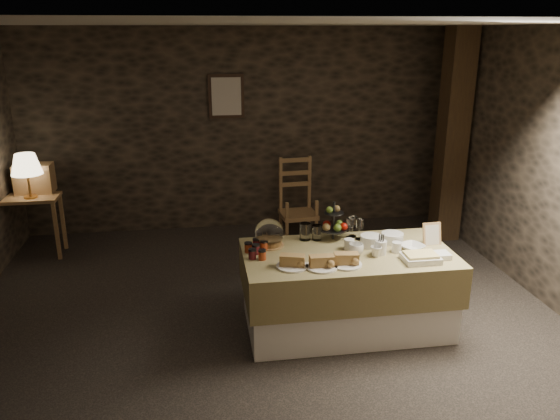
{
  "coord_description": "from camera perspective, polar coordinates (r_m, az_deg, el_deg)",
  "views": [
    {
      "loc": [
        -0.54,
        -4.55,
        2.55
      ],
      "look_at": [
        0.19,
        0.2,
        0.96
      ],
      "focal_mm": 35.0,
      "sensor_mm": 36.0,
      "label": 1
    }
  ],
  "objects": [
    {
      "name": "plate_stack_b",
      "position": [
        5.05,
        11.65,
        -2.84
      ],
      "size": [
        0.2,
        0.2,
        0.08
      ],
      "primitive_type": "cylinder",
      "color": "silver",
      "rests_on": "buffet_table"
    },
    {
      "name": "bowl",
      "position": [
        4.91,
        13.64,
        -3.8
      ],
      "size": [
        0.27,
        0.27,
        0.05
      ],
      "primitive_type": "imported",
      "rotation": [
        0.0,
        0.0,
        0.41
      ],
      "color": "silver",
      "rests_on": "buffet_table"
    },
    {
      "name": "tart_dish",
      "position": [
        4.69,
        14.49,
        -4.83
      ],
      "size": [
        0.3,
        0.22,
        0.07
      ],
      "color": "silver",
      "rests_on": "buffet_table"
    },
    {
      "name": "storage_jar_b",
      "position": [
        5.0,
        3.89,
        -2.37
      ],
      "size": [
        0.09,
        0.09,
        0.14
      ],
      "primitive_type": "cylinder",
      "color": "white",
      "rests_on": "buffet_table"
    },
    {
      "name": "wine_rack",
      "position": [
        7.02,
        -24.29,
        3.05
      ],
      "size": [
        0.42,
        0.26,
        0.34
      ],
      "primitive_type": "cube",
      "color": "olive",
      "rests_on": "console_table"
    },
    {
      "name": "ground_plane",
      "position": [
        5.24,
        -1.77,
        -10.8
      ],
      "size": [
        5.5,
        5.0,
        0.01
      ],
      "primitive_type": "cube",
      "color": "black",
      "rests_on": "ground"
    },
    {
      "name": "jam_jars",
      "position": [
        4.7,
        -2.47,
        -4.16
      ],
      "size": [
        0.2,
        0.32,
        0.07
      ],
      "color": "maroon",
      "rests_on": "buffet_table"
    },
    {
      "name": "cake_dome",
      "position": [
        4.84,
        -1.13,
        -2.59
      ],
      "size": [
        0.26,
        0.26,
        0.26
      ],
      "color": "olive",
      "rests_on": "buffet_table"
    },
    {
      "name": "console_table",
      "position": [
        6.94,
        -24.73,
        0.25
      ],
      "size": [
        0.68,
        0.39,
        0.73
      ],
      "color": "olive",
      "rests_on": "ground_plane"
    },
    {
      "name": "room_shell",
      "position": [
        4.69,
        -1.95,
        6.12
      ],
      "size": [
        5.52,
        5.02,
        2.6
      ],
      "color": "black",
      "rests_on": "ground"
    },
    {
      "name": "bread_platter_right",
      "position": [
        4.5,
        6.93,
        -5.27
      ],
      "size": [
        0.26,
        0.26,
        0.11
      ],
      "color": "silver",
      "rests_on": "buffet_table"
    },
    {
      "name": "cutlery_holder",
      "position": [
        4.76,
        10.48,
        -3.87
      ],
      "size": [
        0.1,
        0.1,
        0.12
      ],
      "primitive_type": "cylinder",
      "color": "silver",
      "rests_on": "buffet_table"
    },
    {
      "name": "chair",
      "position": [
        7.16,
        1.84,
        1.12
      ],
      "size": [
        0.48,
        0.46,
        0.76
      ],
      "rotation": [
        0.0,
        0.0,
        0.06
      ],
      "color": "olive",
      "rests_on": "ground_plane"
    },
    {
      "name": "cup_a",
      "position": [
        4.71,
        7.94,
        -4.08
      ],
      "size": [
        0.17,
        0.17,
        0.1
      ],
      "primitive_type": "imported",
      "rotation": [
        0.0,
        0.0,
        0.4
      ],
      "color": "silver",
      "rests_on": "buffet_table"
    },
    {
      "name": "fruit_stand",
      "position": [
        5.0,
        5.69,
        -1.55
      ],
      "size": [
        0.25,
        0.25,
        0.36
      ],
      "rotation": [
        0.0,
        0.0,
        0.39
      ],
      "color": "black",
      "rests_on": "buffet_table"
    },
    {
      "name": "buffet_table",
      "position": [
        4.9,
        7.0,
        -7.71
      ],
      "size": [
        1.82,
        0.97,
        0.72
      ],
      "color": "white",
      "rests_on": "ground_plane"
    },
    {
      "name": "plate_stack_a",
      "position": [
        4.92,
        9.48,
        -3.19
      ],
      "size": [
        0.19,
        0.19,
        0.1
      ],
      "primitive_type": "cylinder",
      "color": "silver",
      "rests_on": "buffet_table"
    },
    {
      "name": "storage_jar_a",
      "position": [
        4.99,
        2.64,
        -2.26
      ],
      "size": [
        0.1,
        0.1,
        0.16
      ],
      "primitive_type": "cylinder",
      "color": "white",
      "rests_on": "buffet_table"
    },
    {
      "name": "mug_d",
      "position": [
        4.83,
        12.09,
        -3.81
      ],
      "size": [
        0.08,
        0.08,
        0.09
      ],
      "primitive_type": "cylinder",
      "color": "silver",
      "rests_on": "buffet_table"
    },
    {
      "name": "bread_platter_left",
      "position": [
        4.44,
        1.29,
        -5.5
      ],
      "size": [
        0.26,
        0.26,
        0.11
      ],
      "color": "silver",
      "rests_on": "buffet_table"
    },
    {
      "name": "square_dish",
      "position": [
        4.81,
        16.46,
        -4.55
      ],
      "size": [
        0.14,
        0.14,
        0.04
      ],
      "primitive_type": "cube",
      "color": "silver",
      "rests_on": "buffet_table"
    },
    {
      "name": "timber_column",
      "position": [
        7.05,
        17.57,
        7.26
      ],
      "size": [
        0.3,
        0.3,
        2.6
      ],
      "primitive_type": "cube",
      "color": "black",
      "rests_on": "ground_plane"
    },
    {
      "name": "bread_platter_center",
      "position": [
        4.44,
        4.39,
        -5.56
      ],
      "size": [
        0.26,
        0.26,
        0.11
      ],
      "color": "silver",
      "rests_on": "buffet_table"
    },
    {
      "name": "mug_c",
      "position": [
        4.82,
        7.23,
        -3.58
      ],
      "size": [
        0.09,
        0.09,
        0.09
      ],
      "primitive_type": "cylinder",
      "color": "silver",
      "rests_on": "buffet_table"
    },
    {
      "name": "cup_b",
      "position": [
        4.71,
        10.0,
        -4.28
      ],
      "size": [
        0.11,
        0.11,
        0.09
      ],
      "primitive_type": "imported",
      "rotation": [
        0.0,
        0.0,
        0.17
      ],
      "color": "silver",
      "rests_on": "buffet_table"
    },
    {
      "name": "framed_picture",
      "position": [
        7.07,
        -5.64,
        11.74
      ],
      "size": [
        0.45,
        0.04,
        0.55
      ],
      "color": "#301F15",
      "rests_on": "room_shell"
    },
    {
      "name": "table_lamp",
      "position": [
        6.75,
        -25.01,
        4.3
      ],
      "size": [
        0.34,
        0.34,
        0.51
      ],
      "color": "#C6873A",
      "rests_on": "console_table"
    },
    {
      "name": "menu_frame",
      "position": [
        5.06,
        15.59,
        -2.5
      ],
      "size": [
        0.17,
        0.08,
        0.22
      ],
      "primitive_type": "cube",
      "rotation": [
        -0.24,
        0.0,
        0.05
      ],
      "color": "olive",
      "rests_on": "buffet_table"
    }
  ]
}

